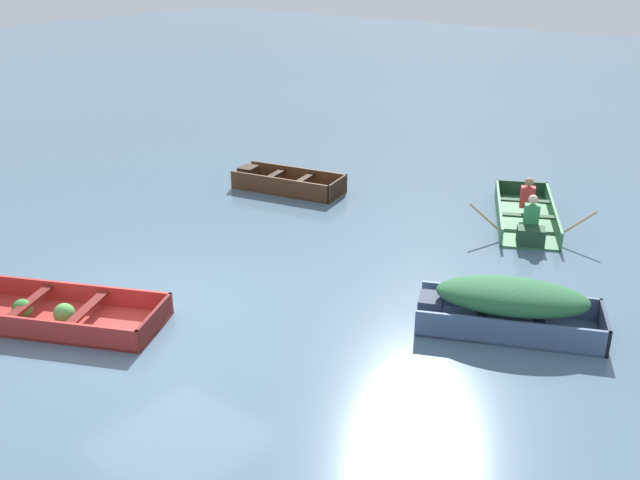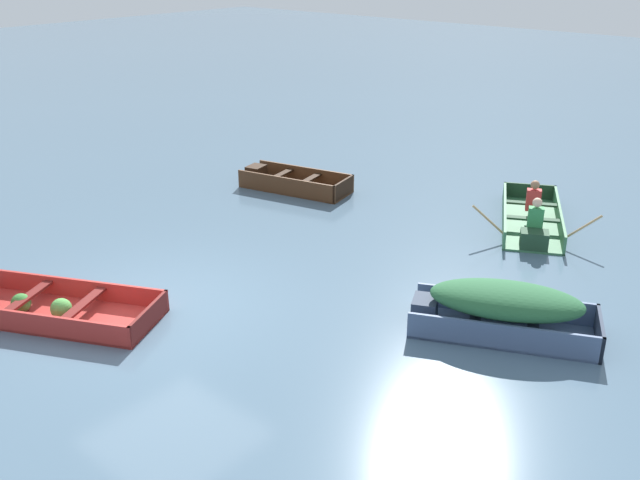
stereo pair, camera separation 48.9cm
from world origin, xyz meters
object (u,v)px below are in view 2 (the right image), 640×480
(dinghy_red_foreground, at_px, (47,308))
(rowboat_green_with_crew, at_px, (532,219))
(skiff_slate_blue_near_moored, at_px, (503,306))
(skiff_dark_varnish_mid_moored, at_px, (291,182))

(dinghy_red_foreground, relative_size, rowboat_green_with_crew, 1.05)
(rowboat_green_with_crew, bearing_deg, skiff_slate_blue_near_moored, -70.19)
(dinghy_red_foreground, bearing_deg, skiff_slate_blue_near_moored, 36.23)
(skiff_slate_blue_near_moored, relative_size, skiff_dark_varnish_mid_moored, 1.07)
(dinghy_red_foreground, distance_m, skiff_dark_varnish_mid_moored, 7.05)
(dinghy_red_foreground, distance_m, rowboat_green_with_crew, 9.21)
(skiff_slate_blue_near_moored, height_order, skiff_dark_varnish_mid_moored, skiff_slate_blue_near_moored)
(rowboat_green_with_crew, bearing_deg, skiff_dark_varnish_mid_moored, -165.70)
(dinghy_red_foreground, height_order, rowboat_green_with_crew, rowboat_green_with_crew)
(skiff_slate_blue_near_moored, xyz_separation_m, skiff_dark_varnish_mid_moored, (-6.86, 2.86, -0.30))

